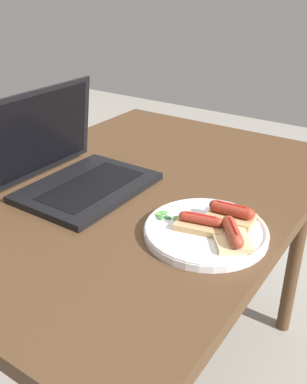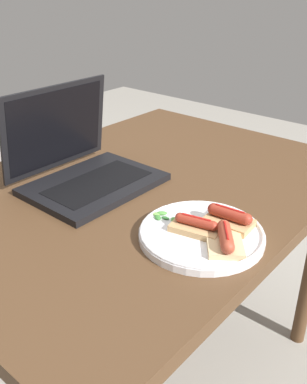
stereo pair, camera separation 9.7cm
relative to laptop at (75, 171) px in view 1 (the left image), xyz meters
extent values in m
plane|color=#9E998E|center=(0.10, -0.12, -0.77)|extent=(6.00, 6.00, 0.00)
cube|color=#4C331E|center=(0.10, -0.12, -0.06)|extent=(1.16, 0.85, 0.04)
cylinder|color=#4C331E|center=(0.59, 0.22, -0.43)|extent=(0.05, 0.05, 0.69)
cylinder|color=#4C331E|center=(0.59, -0.46, -0.43)|extent=(0.05, 0.05, 0.69)
cube|color=black|center=(0.00, -0.04, -0.04)|extent=(0.34, 0.25, 0.02)
cube|color=black|center=(0.00, -0.05, -0.03)|extent=(0.28, 0.14, 0.00)
cube|color=black|center=(0.00, 0.10, 0.09)|extent=(0.34, 0.04, 0.23)
cube|color=black|center=(0.00, 0.10, 0.09)|extent=(0.30, 0.03, 0.20)
cylinder|color=silver|center=(-0.02, -0.39, -0.04)|extent=(0.27, 0.27, 0.02)
torus|color=silver|center=(-0.02, -0.39, -0.03)|extent=(0.26, 0.26, 0.01)
cube|color=tan|center=(-0.03, -0.38, -0.02)|extent=(0.08, 0.12, 0.01)
cylinder|color=maroon|center=(-0.03, -0.38, -0.01)|extent=(0.04, 0.08, 0.02)
sphere|color=maroon|center=(-0.02, -0.42, -0.01)|extent=(0.02, 0.02, 0.02)
sphere|color=maroon|center=(-0.03, -0.35, -0.01)|extent=(0.02, 0.02, 0.02)
cylinder|color=red|center=(-0.03, -0.38, 0.01)|extent=(0.02, 0.06, 0.01)
cube|color=#D6B784|center=(-0.04, -0.46, -0.02)|extent=(0.11, 0.11, 0.01)
cylinder|color=#9E3D28|center=(-0.04, -0.46, 0.00)|extent=(0.08, 0.07, 0.03)
sphere|color=#9E3D28|center=(-0.07, -0.49, 0.00)|extent=(0.03, 0.03, 0.03)
sphere|color=#9E3D28|center=(-0.01, -0.44, 0.00)|extent=(0.03, 0.03, 0.03)
cylinder|color=red|center=(-0.04, -0.46, 0.01)|extent=(0.05, 0.04, 0.00)
cube|color=tan|center=(0.04, -0.42, -0.02)|extent=(0.07, 0.11, 0.02)
cylinder|color=maroon|center=(0.04, -0.42, 0.00)|extent=(0.03, 0.08, 0.03)
sphere|color=maroon|center=(0.04, -0.46, 0.00)|extent=(0.03, 0.03, 0.03)
sphere|color=maroon|center=(0.04, -0.39, 0.00)|extent=(0.03, 0.03, 0.03)
cylinder|color=red|center=(0.04, -0.42, 0.01)|extent=(0.01, 0.07, 0.01)
ellipsoid|color=#4C8E3D|center=(-0.02, -0.28, -0.03)|extent=(0.03, 0.03, 0.01)
ellipsoid|color=#387A33|center=(-0.04, -0.29, -0.03)|extent=(0.02, 0.03, 0.01)
ellipsoid|color=#4C8E3D|center=(-0.02, -0.33, -0.03)|extent=(0.03, 0.03, 0.01)
ellipsoid|color=#709E4C|center=(-0.01, -0.32, -0.03)|extent=(0.02, 0.02, 0.01)
ellipsoid|color=#2D662D|center=(-0.03, -0.30, -0.03)|extent=(0.01, 0.02, 0.00)
ellipsoid|color=#709E4C|center=(-0.03, -0.28, -0.03)|extent=(0.02, 0.03, 0.01)
camera|label=1|loc=(-0.73, -0.74, 0.46)|focal=40.00mm
camera|label=2|loc=(-0.67, -0.81, 0.46)|focal=40.00mm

